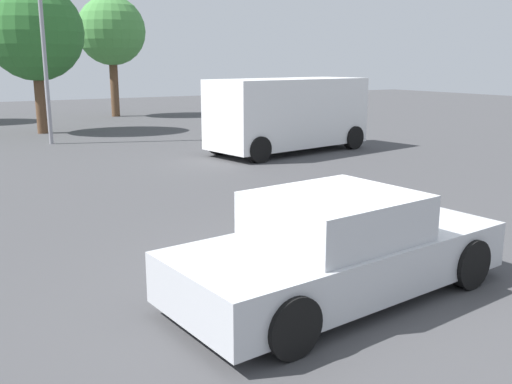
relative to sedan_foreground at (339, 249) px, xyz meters
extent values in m
plane|color=#424244|center=(-0.06, 0.13, -0.59)|extent=(80.00, 80.00, 0.00)
cube|color=#B7BABF|center=(0.03, 0.00, -0.14)|extent=(4.48, 2.15, 0.59)
cube|color=#B7BABF|center=(-0.07, -0.01, 0.43)|extent=(1.97, 1.77, 0.54)
cube|color=slate|center=(0.78, 0.08, 0.43)|extent=(0.21, 1.47, 0.45)
cube|color=slate|center=(-0.93, -0.09, 0.43)|extent=(0.21, 1.47, 0.45)
cylinder|color=black|center=(1.40, 0.96, -0.27)|extent=(0.66, 0.28, 0.64)
cylinder|color=black|center=(1.56, -0.67, -0.27)|extent=(0.66, 0.28, 0.64)
cylinder|color=black|center=(-1.51, 0.67, -0.27)|extent=(0.66, 0.28, 0.64)
cylinder|color=black|center=(-1.35, -0.95, -0.27)|extent=(0.66, 0.28, 0.64)
ellipsoid|color=beige|center=(0.77, 3.36, -0.34)|extent=(0.45, 0.48, 0.24)
sphere|color=beige|center=(0.60, 3.16, -0.28)|extent=(0.19, 0.19, 0.19)
sphere|color=beige|center=(0.56, 3.11, -0.28)|extent=(0.09, 0.09, 0.09)
cylinder|color=beige|center=(0.73, 3.22, -0.52)|extent=(0.06, 0.06, 0.15)
cylinder|color=beige|center=(0.63, 3.30, -0.52)|extent=(0.06, 0.06, 0.15)
cylinder|color=beige|center=(0.90, 3.43, -0.52)|extent=(0.06, 0.06, 0.15)
cylinder|color=beige|center=(0.80, 3.51, -0.52)|extent=(0.06, 0.06, 0.15)
sphere|color=beige|center=(0.92, 3.56, -0.31)|extent=(0.11, 0.11, 0.11)
cube|color=white|center=(5.90, 9.84, 0.67)|extent=(5.55, 2.85, 2.09)
cube|color=slate|center=(8.48, 10.26, 1.13)|extent=(0.33, 1.70, 0.83)
cylinder|color=black|center=(7.77, 11.12, -0.21)|extent=(0.79, 0.37, 0.76)
cylinder|color=black|center=(8.08, 9.23, -0.21)|extent=(0.79, 0.37, 0.76)
cylinder|color=black|center=(3.73, 10.45, -0.21)|extent=(0.79, 0.37, 0.76)
cylinder|color=black|center=(4.04, 8.56, -0.21)|extent=(0.79, 0.37, 0.76)
cylinder|color=gray|center=(-0.25, 15.60, 2.51)|extent=(0.14, 0.14, 6.21)
cylinder|color=brown|center=(0.10, 18.98, 0.68)|extent=(0.40, 0.40, 2.54)
sphere|color=#2D6B2D|center=(0.10, 18.98, 3.36)|extent=(3.75, 3.75, 3.75)
cylinder|color=brown|center=(4.90, 24.73, 0.95)|extent=(0.43, 0.43, 3.08)
sphere|color=#478C42|center=(4.90, 24.73, 3.80)|extent=(3.49, 3.49, 3.49)
camera|label=1|loc=(-4.21, -5.10, 2.20)|focal=39.76mm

